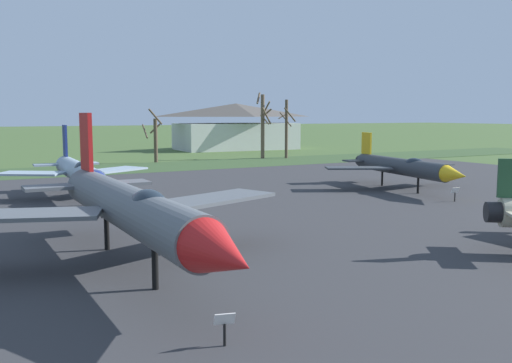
% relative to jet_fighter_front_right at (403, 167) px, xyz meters
% --- Properties ---
extents(asphalt_apron, '(74.65, 60.00, 0.05)m').
position_rel_jet_fighter_front_right_xyz_m(asphalt_apron, '(-11.04, -7.05, -1.92)').
color(asphalt_apron, '#333335').
rests_on(asphalt_apron, ground).
extents(grass_verge_strip, '(134.65, 12.00, 0.06)m').
position_rel_jet_fighter_front_right_xyz_m(grass_verge_strip, '(-11.04, 28.95, -1.92)').
color(grass_verge_strip, '#354E2A').
rests_on(grass_verge_strip, ground).
extents(jet_fighter_front_right, '(11.84, 14.28, 4.50)m').
position_rel_jet_fighter_front_right_xyz_m(jet_fighter_front_right, '(0.00, 0.00, 0.00)').
color(jet_fighter_front_right, '#33383D').
rests_on(jet_fighter_front_right, ground).
extents(info_placard_front_right, '(0.64, 0.26, 1.05)m').
position_rel_jet_fighter_front_right_xyz_m(info_placard_front_right, '(-1.08, -6.26, -1.28)').
color(info_placard_front_right, black).
rests_on(info_placard_front_right, ground).
extents(jet_fighter_rear_center, '(14.76, 18.47, 6.16)m').
position_rel_jet_fighter_front_right_xyz_m(jet_fighter_rear_center, '(-25.86, -12.33, 0.57)').
color(jet_fighter_rear_center, '#565B60').
rests_on(jet_fighter_rear_center, ground).
extents(info_placard_rear_center, '(0.59, 0.34, 0.96)m').
position_rel_jet_fighter_front_right_xyz_m(info_placard_rear_center, '(-25.89, -20.55, -1.35)').
color(info_placard_rear_center, black).
rests_on(info_placard_rear_center, ground).
extents(jet_fighter_rear_left, '(10.97, 15.04, 5.26)m').
position_rel_jet_fighter_front_right_xyz_m(jet_fighter_rear_left, '(-23.79, 6.98, 0.16)').
color(jet_fighter_rear_left, '#8EA3B2').
rests_on(jet_fighter_rear_left, ground).
extents(info_placard_rear_left, '(0.56, 0.22, 1.05)m').
position_rel_jet_fighter_front_right_xyz_m(info_placard_rear_left, '(-24.13, -0.58, -1.29)').
color(info_placard_rear_left, black).
rests_on(info_placard_rear_left, ground).
extents(bare_tree_right_of_center, '(2.45, 2.76, 6.84)m').
position_rel_jet_fighter_front_right_xyz_m(bare_tree_right_of_center, '(-8.55, 34.94, 1.26)').
color(bare_tree_right_of_center, brown).
rests_on(bare_tree_right_of_center, ground).
extents(bare_tree_far_right, '(2.19, 2.19, 9.08)m').
position_rel_jet_fighter_front_right_xyz_m(bare_tree_far_right, '(6.59, 33.87, 2.87)').
color(bare_tree_far_right, brown).
rests_on(bare_tree_far_right, ground).
extents(bare_tree_backdrop_extra, '(2.17, 2.08, 8.10)m').
position_rel_jet_fighter_front_right_xyz_m(bare_tree_backdrop_extra, '(9.58, 32.56, 2.32)').
color(bare_tree_backdrop_extra, brown).
rests_on(bare_tree_backdrop_extra, ground).
extents(visitor_building, '(21.73, 11.72, 7.99)m').
position_rel_jet_fighter_front_right_xyz_m(visitor_building, '(13.00, 54.44, 1.96)').
color(visitor_building, beige).
rests_on(visitor_building, ground).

